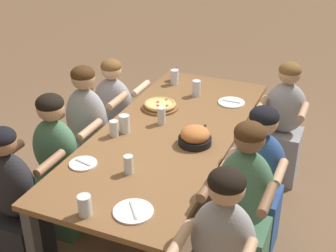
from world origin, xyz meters
name	(u,v)px	position (x,y,z in m)	size (l,w,h in m)	color
ground_plane	(168,216)	(0.00, 0.00, 0.00)	(18.00, 18.00, 0.00)	brown
dining_table	(168,141)	(0.00, 0.00, 0.71)	(2.34, 0.97, 0.79)	brown
pizza_board_main	(160,105)	(0.35, 0.22, 0.82)	(0.30, 0.30, 0.05)	brown
skillet_bowl	(195,137)	(-0.09, -0.24, 0.85)	(0.34, 0.24, 0.13)	black
empty_plate_a	(231,102)	(0.68, -0.29, 0.79)	(0.22, 0.22, 0.02)	white
empty_plate_b	(133,211)	(-0.95, -0.19, 0.79)	(0.23, 0.23, 0.02)	white
empty_plate_c	(83,164)	(-0.63, 0.34, 0.79)	(0.19, 0.19, 0.02)	white
cocktail_glass_blue	(175,75)	(0.97, 0.34, 0.83)	(0.07, 0.07, 0.13)	silver
drinking_glass_a	(85,207)	(-1.08, 0.05, 0.84)	(0.08, 0.08, 0.13)	silver
drinking_glass_b	(196,89)	(0.71, 0.04, 0.85)	(0.07, 0.07, 0.14)	silver
drinking_glass_c	(161,117)	(0.11, 0.10, 0.85)	(0.06, 0.06, 0.14)	silver
drinking_glass_d	(129,165)	(-0.60, 0.02, 0.84)	(0.06, 0.06, 0.12)	silver
drinking_glass_e	(174,78)	(0.88, 0.31, 0.85)	(0.07, 0.07, 0.14)	silver
drinking_glass_f	(114,129)	(-0.21, 0.34, 0.85)	(0.07, 0.07, 0.12)	silver
drinking_glass_g	(125,125)	(-0.13, 0.30, 0.85)	(0.08, 0.08, 0.14)	silver
diner_far_midleft	(59,170)	(-0.43, 0.71, 0.53)	(0.51, 0.40, 1.15)	#477556
diner_near_right	(283,128)	(0.93, -0.71, 0.51)	(0.51, 0.40, 1.12)	#99999E
diner_near_midleft	(242,216)	(-0.46, -0.71, 0.56)	(0.51, 0.40, 1.22)	#477556
diner_near_center	(257,186)	(-0.05, -0.71, 0.53)	(0.51, 0.40, 1.14)	#2D5193
diner_far_center	(89,141)	(0.01, 0.71, 0.55)	(0.51, 0.40, 1.21)	#99999E
diner_far_midright	(115,124)	(0.44, 0.71, 0.50)	(0.51, 0.40, 1.12)	#99999E
diner_far_left	(15,210)	(-0.93, 0.71, 0.51)	(0.51, 0.40, 1.13)	#232328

